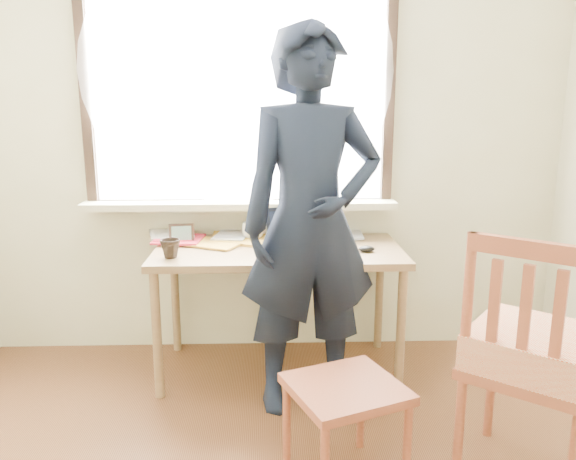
{
  "coord_description": "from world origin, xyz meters",
  "views": [
    {
      "loc": [
        -0.03,
        -1.39,
        1.52
      ],
      "look_at": [
        0.05,
        0.95,
        0.99
      ],
      "focal_mm": 35.0,
      "sensor_mm": 36.0,
      "label": 1
    }
  ],
  "objects_px": {
    "work_chair": "(346,400)",
    "side_chair": "(533,353)",
    "mug_white": "(253,231)",
    "mug_dark": "(170,249)",
    "desk": "(279,261)",
    "person": "(311,224)",
    "laptop": "(299,240)"
  },
  "relations": [
    {
      "from": "work_chair",
      "to": "side_chair",
      "type": "xyz_separation_m",
      "value": [
        0.74,
        -0.0,
        0.19
      ]
    },
    {
      "from": "mug_white",
      "to": "side_chair",
      "type": "bearing_deg",
      "value": -46.64
    },
    {
      "from": "mug_dark",
      "to": "side_chair",
      "type": "bearing_deg",
      "value": -27.56
    },
    {
      "from": "desk",
      "to": "work_chair",
      "type": "distance_m",
      "value": 1.07
    },
    {
      "from": "mug_dark",
      "to": "person",
      "type": "relative_size",
      "value": 0.06
    },
    {
      "from": "work_chair",
      "to": "person",
      "type": "relative_size",
      "value": 0.29
    },
    {
      "from": "mug_dark",
      "to": "mug_white",
      "type": "bearing_deg",
      "value": 43.19
    },
    {
      "from": "desk",
      "to": "laptop",
      "type": "distance_m",
      "value": 0.17
    },
    {
      "from": "laptop",
      "to": "side_chair",
      "type": "bearing_deg",
      "value": -47.56
    },
    {
      "from": "laptop",
      "to": "side_chair",
      "type": "relative_size",
      "value": 0.37
    },
    {
      "from": "mug_dark",
      "to": "person",
      "type": "xyz_separation_m",
      "value": [
        0.72,
        -0.18,
        0.16
      ]
    },
    {
      "from": "laptop",
      "to": "work_chair",
      "type": "distance_m",
      "value": 1.06
    },
    {
      "from": "laptop",
      "to": "mug_white",
      "type": "distance_m",
      "value": 0.36
    },
    {
      "from": "laptop",
      "to": "mug_dark",
      "type": "distance_m",
      "value": 0.69
    },
    {
      "from": "mug_dark",
      "to": "person",
      "type": "bearing_deg",
      "value": -14.1
    },
    {
      "from": "laptop",
      "to": "mug_dark",
      "type": "xyz_separation_m",
      "value": [
        -0.68,
        -0.15,
        -0.0
      ]
    },
    {
      "from": "laptop",
      "to": "work_chair",
      "type": "relative_size",
      "value": 0.72
    },
    {
      "from": "laptop",
      "to": "mug_white",
      "type": "bearing_deg",
      "value": 136.74
    },
    {
      "from": "desk",
      "to": "work_chair",
      "type": "bearing_deg",
      "value": -75.91
    },
    {
      "from": "desk",
      "to": "work_chair",
      "type": "xyz_separation_m",
      "value": [
        0.25,
        -0.99,
        -0.29
      ]
    },
    {
      "from": "mug_white",
      "to": "work_chair",
      "type": "xyz_separation_m",
      "value": [
        0.4,
        -1.2,
        -0.42
      ]
    },
    {
      "from": "laptop",
      "to": "mug_white",
      "type": "relative_size",
      "value": 2.95
    },
    {
      "from": "mug_white",
      "to": "work_chair",
      "type": "height_order",
      "value": "mug_white"
    },
    {
      "from": "laptop",
      "to": "person",
      "type": "height_order",
      "value": "person"
    },
    {
      "from": "laptop",
      "to": "mug_white",
      "type": "xyz_separation_m",
      "value": [
        -0.26,
        0.24,
        -0.0
      ]
    },
    {
      "from": "person",
      "to": "laptop",
      "type": "bearing_deg",
      "value": 86.85
    },
    {
      "from": "side_chair",
      "to": "person",
      "type": "height_order",
      "value": "person"
    },
    {
      "from": "desk",
      "to": "mug_dark",
      "type": "height_order",
      "value": "mug_dark"
    },
    {
      "from": "person",
      "to": "side_chair",
      "type": "bearing_deg",
      "value": -47.02
    },
    {
      "from": "mug_dark",
      "to": "work_chair",
      "type": "bearing_deg",
      "value": -44.9
    },
    {
      "from": "desk",
      "to": "mug_white",
      "type": "height_order",
      "value": "mug_white"
    },
    {
      "from": "work_chair",
      "to": "person",
      "type": "distance_m",
      "value": 0.87
    }
  ]
}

